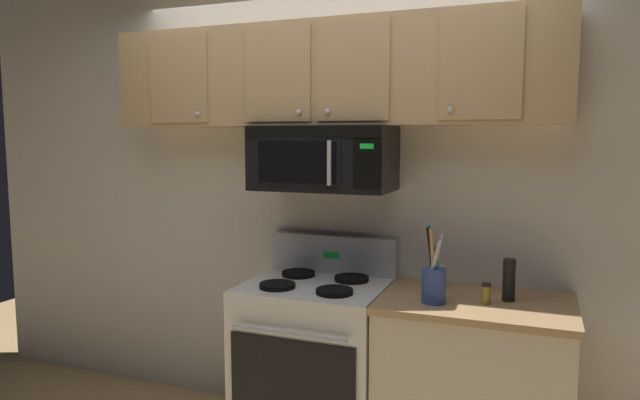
{
  "coord_description": "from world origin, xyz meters",
  "views": [
    {
      "loc": [
        1.1,
        -2.37,
        1.69
      ],
      "look_at": [
        0.0,
        0.49,
        1.35
      ],
      "focal_mm": 31.94,
      "sensor_mm": 36.0,
      "label": 1
    }
  ],
  "objects_px": {
    "stove_range": "(316,361)",
    "pepper_mill": "(509,280)",
    "salt_shaker": "(441,277)",
    "spice_jar": "(486,293)",
    "over_range_microwave": "(323,158)",
    "utensil_crock_blue": "(434,281)"
  },
  "relations": [
    {
      "from": "stove_range",
      "to": "pepper_mill",
      "type": "bearing_deg",
      "value": 2.39
    },
    {
      "from": "pepper_mill",
      "to": "stove_range",
      "type": "bearing_deg",
      "value": -177.61
    },
    {
      "from": "salt_shaker",
      "to": "pepper_mill",
      "type": "relative_size",
      "value": 0.56
    },
    {
      "from": "salt_shaker",
      "to": "spice_jar",
      "type": "height_order",
      "value": "salt_shaker"
    },
    {
      "from": "over_range_microwave",
      "to": "stove_range",
      "type": "bearing_deg",
      "value": -89.86
    },
    {
      "from": "stove_range",
      "to": "salt_shaker",
      "type": "relative_size",
      "value": 9.75
    },
    {
      "from": "salt_shaker",
      "to": "pepper_mill",
      "type": "bearing_deg",
      "value": -20.25
    },
    {
      "from": "stove_range",
      "to": "pepper_mill",
      "type": "relative_size",
      "value": 5.44
    },
    {
      "from": "utensil_crock_blue",
      "to": "salt_shaker",
      "type": "relative_size",
      "value": 3.26
    },
    {
      "from": "salt_shaker",
      "to": "pepper_mill",
      "type": "height_order",
      "value": "pepper_mill"
    },
    {
      "from": "salt_shaker",
      "to": "utensil_crock_blue",
      "type": "bearing_deg",
      "value": -87.4
    },
    {
      "from": "utensil_crock_blue",
      "to": "salt_shaker",
      "type": "distance_m",
      "value": 0.3
    },
    {
      "from": "over_range_microwave",
      "to": "utensil_crock_blue",
      "type": "distance_m",
      "value": 0.9
    },
    {
      "from": "utensil_crock_blue",
      "to": "spice_jar",
      "type": "relative_size",
      "value": 3.69
    },
    {
      "from": "salt_shaker",
      "to": "over_range_microwave",
      "type": "bearing_deg",
      "value": -175.3
    },
    {
      "from": "spice_jar",
      "to": "salt_shaker",
      "type": "bearing_deg",
      "value": 138.63
    },
    {
      "from": "over_range_microwave",
      "to": "salt_shaker",
      "type": "distance_m",
      "value": 0.89
    },
    {
      "from": "pepper_mill",
      "to": "spice_jar",
      "type": "relative_size",
      "value": 2.03
    },
    {
      "from": "spice_jar",
      "to": "over_range_microwave",
      "type": "bearing_deg",
      "value": 169.41
    },
    {
      "from": "stove_range",
      "to": "utensil_crock_blue",
      "type": "bearing_deg",
      "value": -10.57
    },
    {
      "from": "over_range_microwave",
      "to": "salt_shaker",
      "type": "relative_size",
      "value": 6.62
    },
    {
      "from": "over_range_microwave",
      "to": "pepper_mill",
      "type": "distance_m",
      "value": 1.15
    }
  ]
}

